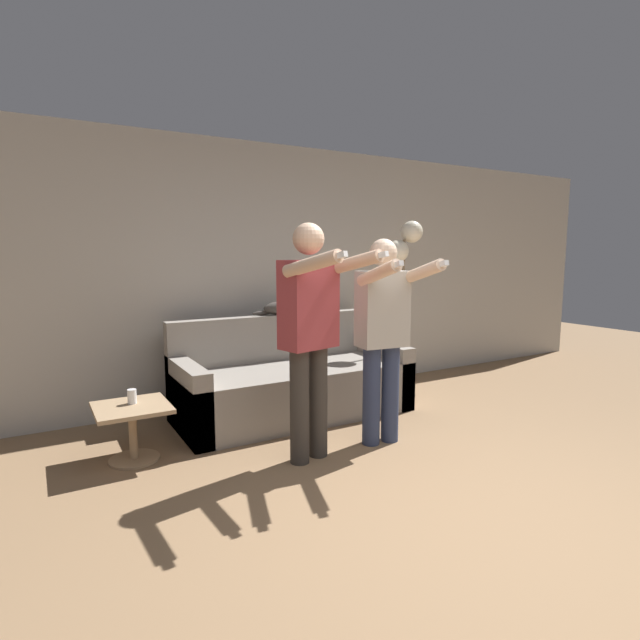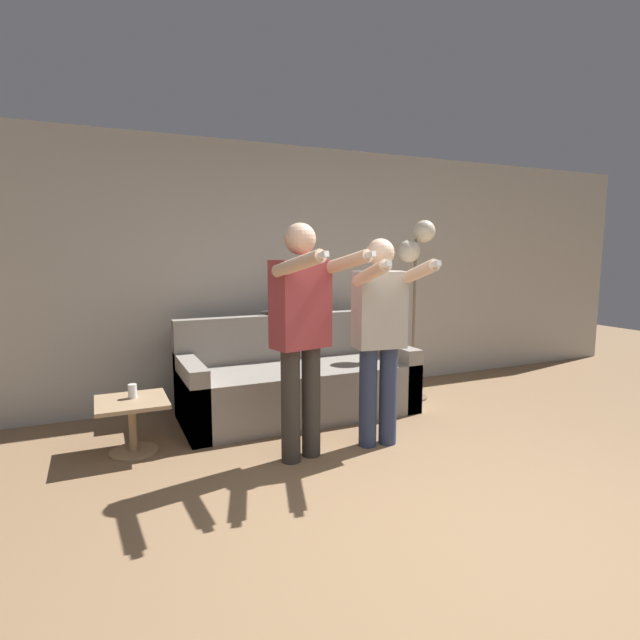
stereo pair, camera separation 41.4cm
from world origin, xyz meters
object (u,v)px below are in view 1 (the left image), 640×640
at_px(couch, 293,384).
at_px(side_table, 132,420).
at_px(cat, 283,307).
at_px(cup, 132,396).
at_px(person_right, 383,328).
at_px(person_left, 311,326).
at_px(floor_lamp, 404,258).

height_order(couch, side_table, couch).
bearing_deg(cat, couch, -102.33).
bearing_deg(cup, person_right, -21.58).
bearing_deg(cup, person_left, -31.92).
relative_size(couch, person_left, 1.25).
bearing_deg(side_table, cup, 74.89).
bearing_deg(floor_lamp, cat, 163.73).
bearing_deg(floor_lamp, person_left, -149.47).
xyz_separation_m(couch, cup, (-1.47, -0.30, 0.17)).
bearing_deg(person_right, floor_lamp, 50.79).
bearing_deg(floor_lamp, person_right, -135.79).
xyz_separation_m(cat, floor_lamp, (1.22, -0.36, 0.47)).
xyz_separation_m(person_right, side_table, (-1.78, 0.65, -0.63)).
distance_m(cat, side_table, 1.84).
distance_m(couch, person_right, 1.22).
distance_m(floor_lamp, side_table, 3.03).
bearing_deg(person_left, person_right, -13.36).
relative_size(person_left, floor_lamp, 0.94).
distance_m(person_right, cup, 1.95).
distance_m(floor_lamp, cup, 2.95).
xyz_separation_m(couch, person_right, (0.29, -1.00, 0.64)).
bearing_deg(person_left, cup, 134.91).
bearing_deg(floor_lamp, cup, -174.26).
bearing_deg(person_left, side_table, 137.11).
relative_size(person_left, cat, 3.37).
bearing_deg(cup, side_table, -105.11).
relative_size(cat, cup, 4.75).
relative_size(couch, cup, 19.98).
height_order(person_left, cup, person_left).
bearing_deg(person_right, couch, 112.89).
height_order(person_right, side_table, person_right).
height_order(person_left, person_right, person_left).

